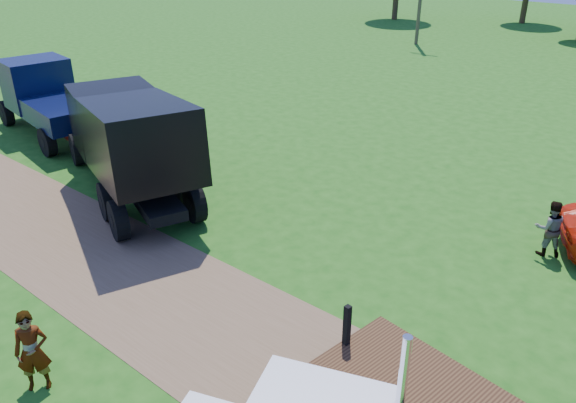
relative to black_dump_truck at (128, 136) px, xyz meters
The scene contains 6 objects.
ground 9.04m from the black_dump_truck, 21.91° to the right, with size 140.00×140.00×0.00m, color #1C5312.
dirt_track 9.04m from the black_dump_truck, 21.91° to the right, with size 120.00×4.20×0.01m, color brown.
black_dump_truck is the anchor object (origin of this frame).
navy_truck 8.61m from the black_dump_truck, 169.12° to the left, with size 7.63×3.65×3.24m.
spectator_a 9.30m from the black_dump_truck, 48.49° to the right, with size 0.67×0.44×1.84m, color #999999.
spectator_b 13.47m from the black_dump_truck, 22.22° to the left, with size 0.82×0.64×1.68m, color #999999.
Camera 1 is at (7.41, -7.08, 8.50)m, focal length 35.00 mm.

